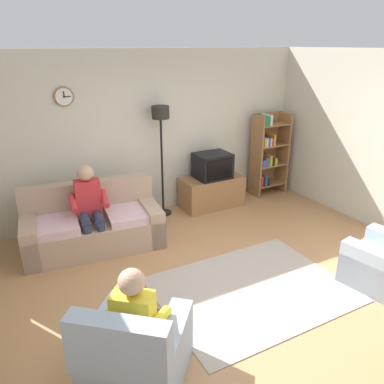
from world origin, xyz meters
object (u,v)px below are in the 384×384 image
at_px(couch, 93,226).
at_px(person_on_couch, 89,205).
at_px(tv_stand, 211,192).
at_px(tv, 213,166).
at_px(bookshelf, 267,154).
at_px(person_in_left_armchair, 138,317).
at_px(armchair_near_window, 136,353).
at_px(floor_lamp, 161,131).

relative_size(couch, person_on_couch, 1.60).
xyz_separation_m(tv_stand, tv, (0.00, -0.02, 0.49)).
distance_m(bookshelf, person_on_couch, 3.63).
bearing_deg(couch, bookshelf, 8.57).
bearing_deg(tv, person_on_couch, -166.61).
distance_m(bookshelf, person_in_left_armchair, 4.84).
bearing_deg(armchair_near_window, floor_lamp, 62.00).
bearing_deg(tv, couch, -169.04).
bearing_deg(person_on_couch, armchair_near_window, -96.11).
distance_m(tv_stand, armchair_near_window, 3.95).
relative_size(bookshelf, armchair_near_window, 1.31).
xyz_separation_m(armchair_near_window, person_on_couch, (0.26, 2.44, 0.41)).
height_order(tv_stand, person_on_couch, person_on_couch).
bearing_deg(armchair_near_window, bookshelf, 38.79).
bearing_deg(person_on_couch, couch, 70.21).
distance_m(tv, person_in_left_armchair, 3.85).
distance_m(person_on_couch, person_in_left_armchair, 2.38).
bearing_deg(armchair_near_window, couch, 83.28).
bearing_deg(floor_lamp, couch, -157.48).
height_order(person_on_couch, person_in_left_armchair, person_on_couch).
bearing_deg(couch, armchair_near_window, -96.72).
relative_size(bookshelf, person_on_couch, 1.26).
bearing_deg(armchair_near_window, tv_stand, 49.64).
bearing_deg(person_on_couch, floor_lamp, 25.71).
bearing_deg(floor_lamp, armchair_near_window, -118.00).
xyz_separation_m(couch, armchair_near_window, (-0.30, -2.55, -0.02)).
height_order(tv_stand, tv, tv).
relative_size(armchair_near_window, person_in_left_armchair, 1.06).
height_order(tv, person_in_left_armchair, person_in_left_armchair).
bearing_deg(bookshelf, person_on_couch, -169.81).
height_order(couch, person_in_left_armchair, person_in_left_armchair).
bearing_deg(tv_stand, couch, -168.44).
bearing_deg(tv_stand, armchair_near_window, -130.36).
bearing_deg(armchair_near_window, person_on_couch, 83.89).
relative_size(armchair_near_window, person_on_couch, 0.96).
xyz_separation_m(bookshelf, armchair_near_window, (-3.84, -3.08, -0.50)).
bearing_deg(person_in_left_armchair, bookshelf, 38.59).
xyz_separation_m(person_on_couch, person_in_left_armchair, (-0.20, -2.37, -0.09)).
relative_size(couch, person_in_left_armchair, 1.78).
height_order(floor_lamp, person_on_couch, floor_lamp).
height_order(floor_lamp, person_in_left_armchair, floor_lamp).
height_order(tv, bookshelf, bookshelf).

